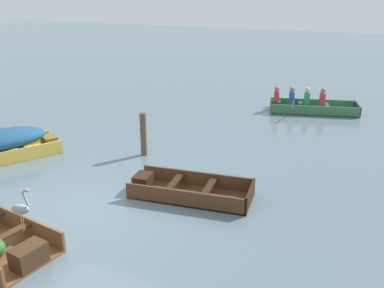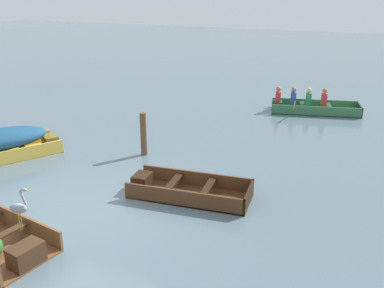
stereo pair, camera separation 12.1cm
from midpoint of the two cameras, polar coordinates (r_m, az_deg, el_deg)
name	(u,v)px [view 1 (the left image)]	position (r m, az deg, el deg)	size (l,w,h in m)	color
ground_plane	(83,210)	(9.41, -14.70, -8.56)	(80.00, 80.00, 0.00)	slate
skiff_dark_varnish_near_moored	(186,190)	(9.65, -1.23, -6.16)	(2.78, 1.35, 0.38)	#4C2D19
skiff_yellow_mid_moored	(2,142)	(12.66, -24.21, 0.20)	(2.49, 3.09, 0.82)	#E5BC47
rowboat_green_with_crew	(307,105)	(16.55, 14.88, 4.99)	(3.33, 2.26, 0.92)	#387047
heron_on_dinghy	(21,208)	(7.98, -22.25, -7.90)	(0.46, 0.22, 0.84)	olive
mooring_post	(143,134)	(11.82, -6.79, 1.29)	(0.17, 0.17, 1.21)	brown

